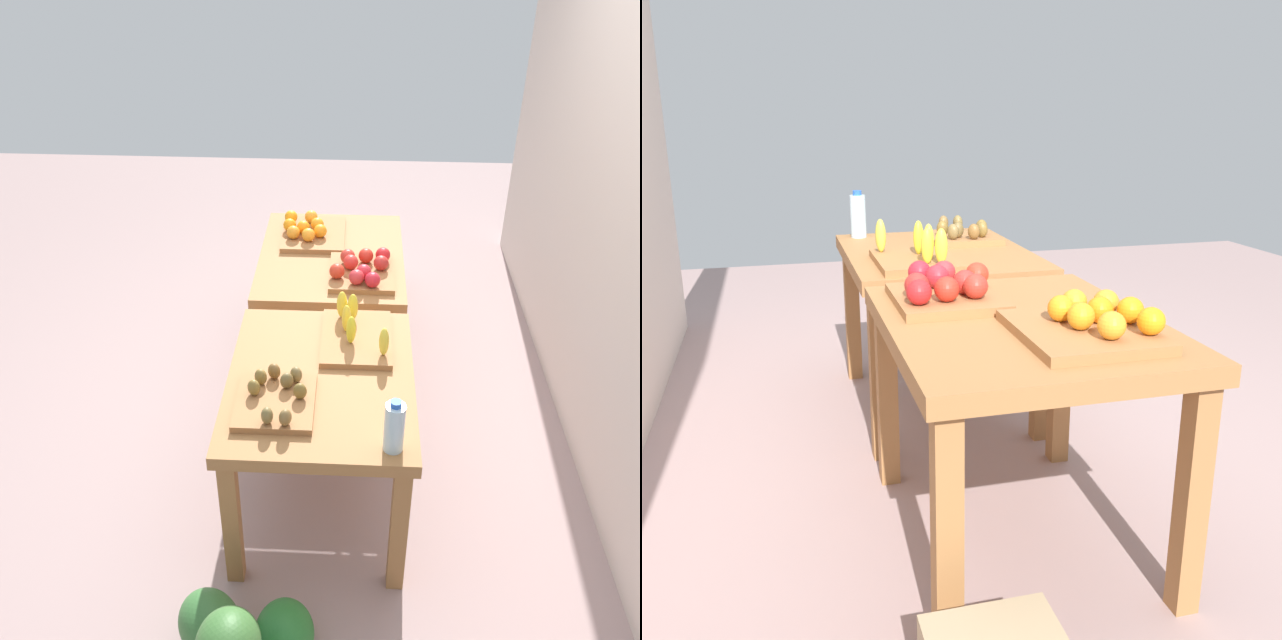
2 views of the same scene
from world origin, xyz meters
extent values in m
plane|color=gray|center=(0.00, 0.00, 0.00)|extent=(8.00, 8.00, 0.00)
cube|color=#9C693B|center=(-0.56, 0.00, 0.72)|extent=(1.04, 0.80, 0.06)
cube|color=#9C693B|center=(-1.02, -0.34, 0.34)|extent=(0.07, 0.07, 0.69)
cube|color=#9C693B|center=(-0.10, -0.34, 0.34)|extent=(0.07, 0.07, 0.69)
cube|color=#9C693B|center=(-1.02, 0.34, 0.34)|extent=(0.07, 0.07, 0.69)
cube|color=#9C693B|center=(-0.10, 0.34, 0.34)|extent=(0.07, 0.07, 0.69)
cube|color=#9C693B|center=(0.56, 0.00, 0.72)|extent=(1.04, 0.80, 0.06)
cube|color=#9C693B|center=(0.10, -0.34, 0.34)|extent=(0.07, 0.07, 0.69)
cube|color=#9C693B|center=(1.02, -0.34, 0.34)|extent=(0.07, 0.07, 0.69)
cube|color=#9C693B|center=(0.10, 0.34, 0.34)|extent=(0.07, 0.07, 0.69)
cube|color=#9C693B|center=(1.02, 0.34, 0.34)|extent=(0.07, 0.07, 0.69)
cube|color=#A0693C|center=(-0.77, -0.11, 0.76)|extent=(0.44, 0.36, 0.03)
sphere|color=orange|center=(-0.77, -0.25, 0.82)|extent=(0.11, 0.11, 0.08)
sphere|color=orange|center=(-0.65, -0.14, 0.82)|extent=(0.11, 0.11, 0.08)
sphere|color=orange|center=(-0.89, -0.14, 0.82)|extent=(0.09, 0.09, 0.08)
sphere|color=orange|center=(-0.79, -0.09, 0.82)|extent=(0.11, 0.11, 0.08)
sphere|color=orange|center=(-0.70, -0.07, 0.82)|extent=(0.09, 0.09, 0.08)
sphere|color=orange|center=(-0.88, -0.25, 0.82)|extent=(0.08, 0.08, 0.08)
sphere|color=orange|center=(-0.75, -0.17, 0.82)|extent=(0.11, 0.11, 0.08)
sphere|color=orange|center=(-0.68, -0.22, 0.82)|extent=(0.10, 0.10, 0.08)
cube|color=#A0693C|center=(-0.32, 0.17, 0.76)|extent=(0.40, 0.34, 0.03)
sphere|color=red|center=(-0.42, 0.19, 0.82)|extent=(0.10, 0.10, 0.08)
sphere|color=red|center=(-0.40, 0.09, 0.82)|extent=(0.11, 0.11, 0.08)
sphere|color=red|center=(-0.18, 0.14, 0.82)|extent=(0.09, 0.09, 0.08)
sphere|color=red|center=(-0.24, 0.18, 0.82)|extent=(0.11, 0.11, 0.08)
sphere|color=red|center=(-0.34, 0.27, 0.82)|extent=(0.08, 0.08, 0.08)
sphere|color=red|center=(-0.34, 0.11, 0.82)|extent=(0.11, 0.11, 0.08)
sphere|color=red|center=(-0.24, 0.04, 0.82)|extent=(0.10, 0.10, 0.08)
sphere|color=red|center=(-0.43, 0.28, 0.82)|extent=(0.10, 0.10, 0.08)
sphere|color=red|center=(-0.16, 0.22, 0.82)|extent=(0.11, 0.11, 0.08)
cube|color=#A0693C|center=(0.29, 0.15, 0.76)|extent=(0.44, 0.32, 0.03)
ellipsoid|color=yellow|center=(0.13, 0.08, 0.85)|extent=(0.05, 0.05, 0.14)
ellipsoid|color=yellow|center=(0.15, 0.13, 0.85)|extent=(0.04, 0.05, 0.14)
ellipsoid|color=yellow|center=(0.34, 0.12, 0.85)|extent=(0.06, 0.06, 0.14)
ellipsoid|color=yellow|center=(0.25, 0.10, 0.85)|extent=(0.06, 0.05, 0.14)
ellipsoid|color=yellow|center=(0.43, 0.27, 0.85)|extent=(0.06, 0.06, 0.14)
cube|color=#A0693C|center=(0.76, -0.17, 0.76)|extent=(0.36, 0.32, 0.03)
ellipsoid|color=brown|center=(0.62, -0.19, 0.81)|extent=(0.07, 0.07, 0.07)
ellipsoid|color=brown|center=(0.90, -0.19, 0.81)|extent=(0.06, 0.05, 0.07)
ellipsoid|color=brown|center=(0.64, -0.10, 0.81)|extent=(0.07, 0.07, 0.07)
ellipsoid|color=brown|center=(0.75, -0.07, 0.81)|extent=(0.05, 0.06, 0.07)
ellipsoid|color=brown|center=(0.66, -0.24, 0.81)|extent=(0.07, 0.07, 0.07)
ellipsoid|color=brown|center=(0.91, -0.12, 0.81)|extent=(0.07, 0.07, 0.07)
ellipsoid|color=brown|center=(0.73, -0.26, 0.81)|extent=(0.07, 0.07, 0.07)
ellipsoid|color=brown|center=(0.68, -0.13, 0.81)|extent=(0.07, 0.07, 0.07)
cylinder|color=silver|center=(0.99, 0.29, 0.85)|extent=(0.08, 0.08, 0.21)
cylinder|color=blue|center=(0.99, 0.29, 0.96)|extent=(0.04, 0.04, 0.02)
ellipsoid|color=#24692A|center=(1.36, -0.10, 0.12)|extent=(0.28, 0.24, 0.23)
ellipsoid|color=#326530|center=(1.34, -0.39, 0.12)|extent=(0.37, 0.35, 0.24)
cube|color=tan|center=(-1.38, 0.30, 0.13)|extent=(0.40, 0.30, 0.27)
camera|label=1|loc=(2.99, 0.13, 2.63)|focal=40.16mm
camera|label=2|loc=(-2.48, 0.69, 1.35)|focal=39.48mm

